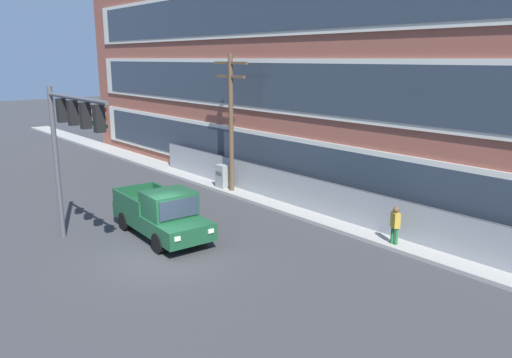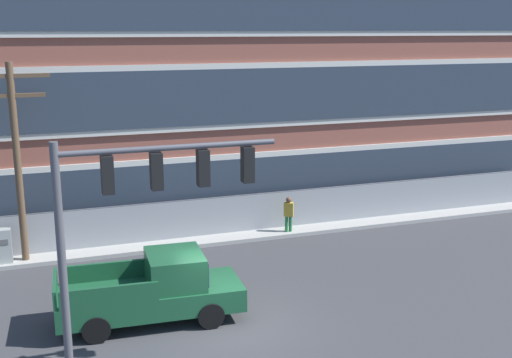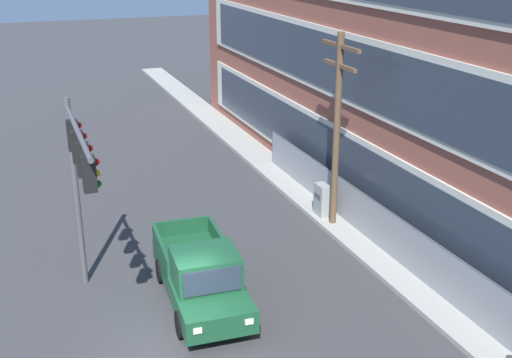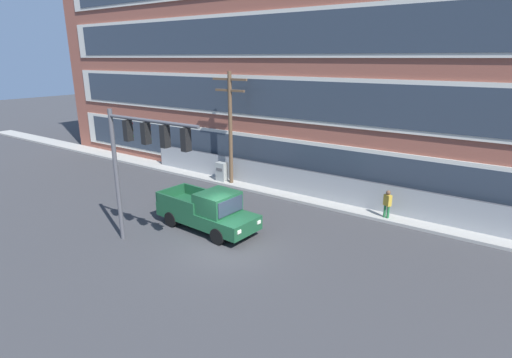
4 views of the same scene
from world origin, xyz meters
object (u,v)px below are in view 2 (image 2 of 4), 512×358
at_px(traffic_signal_mast, 137,203).
at_px(pedestrian_near_cabinet, 289,213).
at_px(electrical_cabinet, 2,248).
at_px(pickup_truck_dark_green, 155,291).
at_px(utility_pole_near_corner, 17,153).

bearing_deg(traffic_signal_mast, pedestrian_near_cabinet, 50.51).
bearing_deg(traffic_signal_mast, electrical_cabinet, 110.73).
height_order(traffic_signal_mast, pedestrian_near_cabinet, traffic_signal_mast).
height_order(electrical_cabinet, pedestrian_near_cabinet, pedestrian_near_cabinet).
bearing_deg(pedestrian_near_cabinet, traffic_signal_mast, -129.49).
relative_size(pickup_truck_dark_green, electrical_cabinet, 3.88).
distance_m(traffic_signal_mast, pickup_truck_dark_green, 4.95).
bearing_deg(utility_pole_near_corner, traffic_signal_mast, -73.74).
relative_size(traffic_signal_mast, electrical_cabinet, 4.27).
relative_size(utility_pole_near_corner, pedestrian_near_cabinet, 4.47).
height_order(traffic_signal_mast, electrical_cabinet, traffic_signal_mast).
xyz_separation_m(pickup_truck_dark_green, electrical_cabinet, (-4.54, 6.40, -0.25)).
distance_m(pickup_truck_dark_green, pedestrian_near_cabinet, 9.41).
relative_size(electrical_cabinet, pedestrian_near_cabinet, 0.86).
xyz_separation_m(pickup_truck_dark_green, pedestrian_near_cabinet, (6.96, 6.34, -0.00)).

